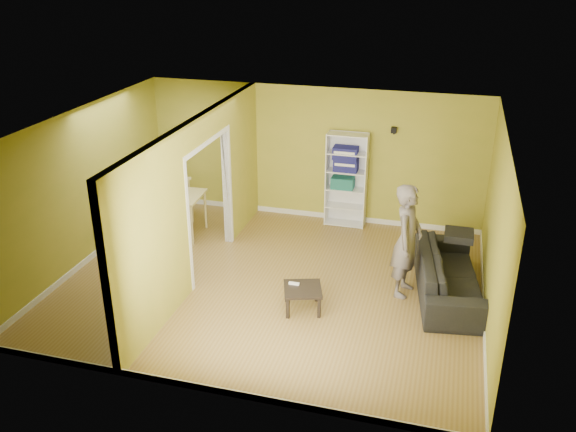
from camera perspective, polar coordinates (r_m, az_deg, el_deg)
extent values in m
plane|color=olive|center=(9.83, -1.44, -6.21)|extent=(6.50, 6.50, 0.00)
plane|color=white|center=(8.83, -1.62, 8.59)|extent=(6.50, 6.50, 0.00)
plane|color=gold|center=(11.74, 2.39, 5.81)|extent=(6.50, 0.00, 6.50)
plane|color=gold|center=(6.95, -8.18, -7.73)|extent=(6.50, 0.00, 6.50)
plane|color=gold|center=(10.60, -18.60, 2.57)|extent=(0.00, 5.50, 5.50)
plane|color=gold|center=(8.93, 18.86, -1.41)|extent=(0.00, 5.50, 5.50)
cube|color=black|center=(11.29, 9.88, 7.92)|extent=(0.10, 0.10, 0.10)
imported|color=black|center=(9.64, 14.86, -4.71)|extent=(2.44, 1.32, 0.88)
imported|color=slate|center=(9.25, 11.15, -1.41)|extent=(0.84, 0.71, 2.09)
cube|color=white|center=(11.63, 3.68, 3.55)|extent=(0.02, 0.33, 1.81)
cube|color=white|center=(11.51, 7.31, 3.19)|extent=(0.02, 0.33, 1.81)
cube|color=white|center=(11.71, 5.62, 3.63)|extent=(0.76, 0.02, 1.81)
cube|color=white|center=(11.90, 5.32, -0.64)|extent=(0.72, 0.33, 0.02)
cube|color=white|center=(11.75, 5.38, 0.94)|extent=(0.72, 0.33, 0.02)
cube|color=white|center=(11.62, 5.45, 2.55)|extent=(0.72, 0.33, 0.02)
cube|color=white|center=(11.50, 5.52, 4.20)|extent=(0.72, 0.33, 0.02)
cube|color=white|center=(11.39, 5.59, 5.89)|extent=(0.72, 0.33, 0.02)
cube|color=white|center=(11.29, 5.66, 7.60)|extent=(0.72, 0.33, 0.02)
cube|color=#15686A|center=(11.59, 5.14, 3.13)|extent=(0.42, 0.28, 0.22)
cube|color=navy|center=(11.46, 5.45, 4.80)|extent=(0.45, 0.29, 0.23)
cube|color=navy|center=(11.39, 5.41, 5.93)|extent=(0.46, 0.30, 0.23)
cube|color=black|center=(8.96, 1.39, -6.85)|extent=(0.54, 0.54, 0.04)
cube|color=black|center=(8.92, -0.41, -8.37)|extent=(0.05, 0.05, 0.32)
cube|color=black|center=(8.82, 2.45, -8.78)|extent=(0.05, 0.05, 0.32)
cube|color=black|center=(9.29, 0.36, -6.95)|extent=(0.05, 0.05, 0.32)
cube|color=black|center=(9.20, 3.10, -7.32)|extent=(0.05, 0.05, 0.32)
cube|color=white|center=(9.03, 0.57, -6.34)|extent=(0.16, 0.04, 0.03)
cube|color=#D3C36A|center=(11.39, -11.20, 1.95)|extent=(1.26, 0.84, 0.04)
cylinder|color=#D3C36A|center=(11.50, -14.42, -0.27)|extent=(0.05, 0.05, 0.75)
cylinder|color=#D3C36A|center=(11.00, -9.17, -0.92)|extent=(0.05, 0.05, 0.75)
cylinder|color=#D3C36A|center=(12.09, -12.76, 1.09)|extent=(0.05, 0.05, 0.75)
cylinder|color=#D3C36A|center=(11.61, -7.70, 0.53)|extent=(0.05, 0.05, 0.75)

